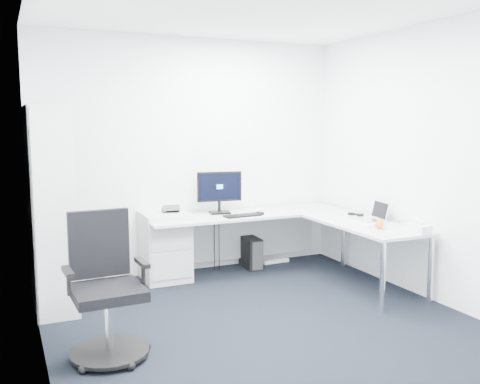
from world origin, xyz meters
name	(u,v)px	position (x,y,z in m)	size (l,w,h in m)	color
ground	(275,332)	(0.00, 0.00, 0.00)	(4.20, 4.20, 0.00)	black
wall_back	(191,156)	(0.00, 2.10, 1.35)	(3.60, 0.02, 2.70)	white
wall_left	(39,183)	(-1.80, 0.00, 1.35)	(0.02, 4.20, 2.70)	white
wall_right	(445,165)	(1.80, 0.00, 1.35)	(0.02, 4.20, 2.70)	white
l_desk	(260,249)	(0.55, 1.40, 0.35)	(2.39, 1.34, 0.70)	#B0B3B2
drawer_pedestal	(164,245)	(-0.41, 1.87, 0.38)	(0.49, 0.61, 0.75)	#B0B3B2
bookshelf	(50,208)	(-1.62, 1.45, 0.95)	(0.37, 0.95, 1.90)	#BABDBC
task_chair	(107,288)	(-1.36, 0.07, 0.54)	(0.61, 0.61, 1.09)	black
black_pc_tower	(251,252)	(0.66, 1.88, 0.19)	(0.17, 0.38, 0.37)	black
beige_pc_tower	(109,273)	(-1.05, 1.75, 0.17)	(0.16, 0.35, 0.33)	beige
power_strip	(276,261)	(1.04, 1.94, 0.02)	(0.35, 0.06, 0.04)	silver
monitor	(220,192)	(0.25, 1.84, 0.95)	(0.52, 0.17, 0.50)	black
black_keyboard	(242,215)	(0.41, 1.56, 0.71)	(0.42, 0.15, 0.02)	black
mouse	(260,213)	(0.64, 1.59, 0.71)	(0.06, 0.09, 0.03)	black
desk_phone	(171,211)	(-0.33, 1.88, 0.76)	(0.19, 0.19, 0.13)	#2C2D2F
laptop	(365,211)	(1.50, 0.79, 0.80)	(0.30, 0.29, 0.21)	silver
white_keyboard	(360,223)	(1.35, 0.67, 0.70)	(0.11, 0.37, 0.01)	silver
headphones	(356,213)	(1.60, 1.09, 0.72)	(0.11, 0.17, 0.05)	black
orange_fruit	(379,225)	(1.36, 0.38, 0.74)	(0.09, 0.09, 0.09)	orange
tissue_box	(418,229)	(1.58, 0.07, 0.74)	(0.12, 0.24, 0.08)	silver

